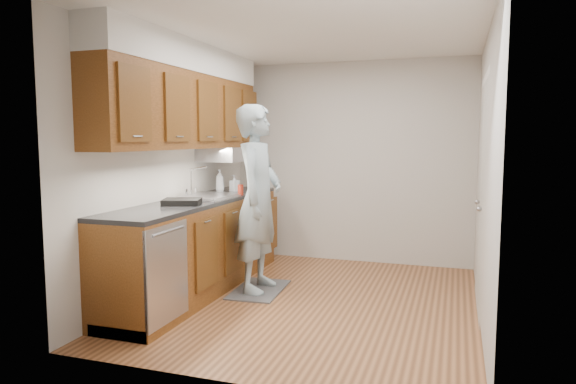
{
  "coord_description": "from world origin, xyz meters",
  "views": [
    {
      "loc": [
        1.27,
        -4.61,
        1.56
      ],
      "look_at": [
        -0.33,
        0.25,
        1.02
      ],
      "focal_mm": 32.0,
      "sensor_mm": 36.0,
      "label": 1
    }
  ],
  "objects_px": {
    "person": "(258,186)",
    "soap_bottle_a": "(220,181)",
    "soda_can": "(240,190)",
    "soap_bottle_b": "(234,183)",
    "dish_rack": "(182,202)"
  },
  "relations": [
    {
      "from": "person",
      "to": "dish_rack",
      "type": "bearing_deg",
      "value": 135.77
    },
    {
      "from": "person",
      "to": "soda_can",
      "type": "bearing_deg",
      "value": 44.23
    },
    {
      "from": "person",
      "to": "dish_rack",
      "type": "distance_m",
      "value": 0.8
    },
    {
      "from": "soap_bottle_b",
      "to": "soda_can",
      "type": "distance_m",
      "value": 0.4
    },
    {
      "from": "person",
      "to": "dish_rack",
      "type": "xyz_separation_m",
      "value": [
        -0.53,
        -0.59,
        -0.11
      ]
    },
    {
      "from": "dish_rack",
      "to": "soap_bottle_b",
      "type": "bearing_deg",
      "value": 71.83
    },
    {
      "from": "person",
      "to": "soap_bottle_a",
      "type": "height_order",
      "value": "person"
    },
    {
      "from": "soap_bottle_b",
      "to": "dish_rack",
      "type": "relative_size",
      "value": 0.57
    },
    {
      "from": "soda_can",
      "to": "soap_bottle_b",
      "type": "bearing_deg",
      "value": 123.73
    },
    {
      "from": "person",
      "to": "soap_bottle_a",
      "type": "relative_size",
      "value": 8.23
    },
    {
      "from": "soap_bottle_b",
      "to": "dish_rack",
      "type": "bearing_deg",
      "value": -88.91
    },
    {
      "from": "person",
      "to": "soap_bottle_b",
      "type": "xyz_separation_m",
      "value": [
        -0.56,
        0.65,
        -0.04
      ]
    },
    {
      "from": "person",
      "to": "soda_can",
      "type": "distance_m",
      "value": 0.48
    },
    {
      "from": "soap_bottle_a",
      "to": "soap_bottle_b",
      "type": "distance_m",
      "value": 0.17
    },
    {
      "from": "soap_bottle_a",
      "to": "soap_bottle_b",
      "type": "relative_size",
      "value": 1.35
    }
  ]
}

